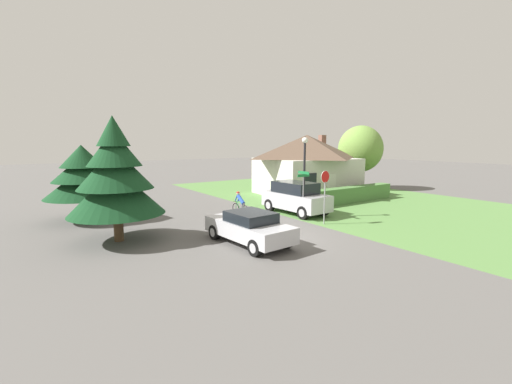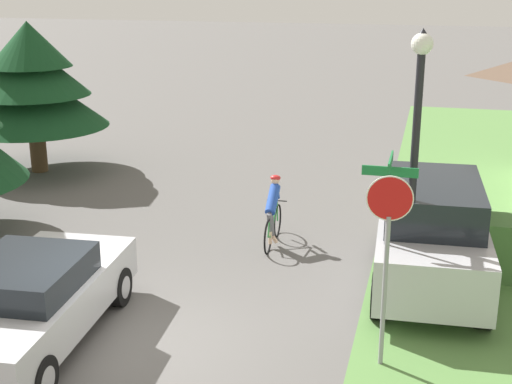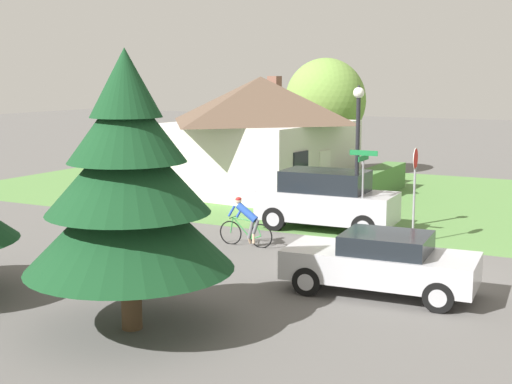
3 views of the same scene
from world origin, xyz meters
name	(u,v)px [view 1 (image 1 of 3)]	position (x,y,z in m)	size (l,w,h in m)	color
ground_plane	(272,237)	(0.00, 0.00, 0.00)	(140.00, 140.00, 0.00)	#5B5956
grass_verge_right	(361,201)	(11.39, 4.00, 0.01)	(16.00, 36.00, 0.01)	#568442
cottage_house	(307,164)	(10.51, 9.11, 2.61)	(8.40, 7.52, 5.05)	beige
hedge_row	(344,195)	(9.69, 4.22, 0.58)	(9.84, 0.90, 1.15)	#4C7A3D
sedan_left_lane	(249,227)	(-1.48, -0.26, 0.74)	(2.16, 4.53, 1.45)	#BCBCC1
cyclist	(240,204)	(1.21, 4.79, 0.71)	(0.44, 1.77, 1.49)	black
parked_suv_right	(295,198)	(4.47, 3.53, 0.99)	(2.13, 4.57, 1.98)	#B7B7BC
stop_sign	(325,187)	(3.85, 0.45, 2.03)	(0.66, 0.07, 2.93)	gray
street_lamp	(304,165)	(4.11, 2.37, 3.12)	(0.35, 0.35, 4.78)	black
street_name_sign	(303,186)	(3.75, 2.04, 1.92)	(0.90, 0.90, 2.78)	gray
conifer_tall_near	(116,177)	(-6.10, 3.45, 2.92)	(4.16, 4.16, 5.58)	#4C3823
conifer_tall_far	(83,175)	(-6.69, 8.80, 2.59)	(4.17, 4.17, 4.29)	#4C3823
deciduous_tree_right	(360,149)	(16.94, 8.71, 3.79)	(4.12, 4.12, 5.96)	#4C3823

